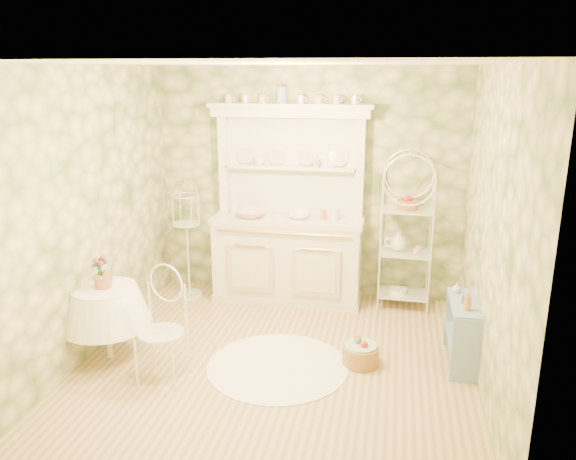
% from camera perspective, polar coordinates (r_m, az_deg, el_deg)
% --- Properties ---
extents(floor, '(3.60, 3.60, 0.00)m').
position_cam_1_polar(floor, '(5.44, -1.03, -13.19)').
color(floor, tan).
rests_on(floor, ground).
extents(ceiling, '(3.60, 3.60, 0.00)m').
position_cam_1_polar(ceiling, '(4.75, -1.19, 16.58)').
color(ceiling, white).
rests_on(ceiling, floor).
extents(wall_left, '(3.60, 3.60, 0.00)m').
position_cam_1_polar(wall_left, '(5.58, -19.52, 1.56)').
color(wall_left, beige).
rests_on(wall_left, floor).
extents(wall_right, '(3.60, 3.60, 0.00)m').
position_cam_1_polar(wall_right, '(4.89, 20.00, -0.41)').
color(wall_right, beige).
rests_on(wall_right, floor).
extents(wall_back, '(3.60, 3.60, 0.00)m').
position_cam_1_polar(wall_back, '(6.65, 2.14, 4.67)').
color(wall_back, beige).
rests_on(wall_back, floor).
extents(wall_front, '(3.60, 3.60, 0.00)m').
position_cam_1_polar(wall_front, '(3.28, -7.72, -7.43)').
color(wall_front, beige).
rests_on(wall_front, floor).
extents(kitchen_dresser, '(1.87, 0.61, 2.29)m').
position_cam_1_polar(kitchen_dresser, '(6.46, -0.02, 2.48)').
color(kitchen_dresser, white).
rests_on(kitchen_dresser, floor).
extents(bakers_rack, '(0.54, 0.40, 1.68)m').
position_cam_1_polar(bakers_rack, '(6.46, 11.88, -0.65)').
color(bakers_rack, white).
rests_on(bakers_rack, floor).
extents(side_shelf, '(0.33, 0.69, 0.57)m').
position_cam_1_polar(side_shelf, '(5.52, 17.24, -10.14)').
color(side_shelf, '#829EC2').
rests_on(side_shelf, floor).
extents(round_table, '(0.72, 0.72, 0.75)m').
position_cam_1_polar(round_table, '(5.60, -17.91, -8.80)').
color(round_table, white).
rests_on(round_table, floor).
extents(cafe_chair, '(0.45, 0.45, 0.81)m').
position_cam_1_polar(cafe_chair, '(5.09, -12.72, -10.62)').
color(cafe_chair, white).
rests_on(cafe_chair, floor).
extents(birdcage_stand, '(0.38, 0.38, 1.49)m').
position_cam_1_polar(birdcage_stand, '(6.74, -10.21, -0.71)').
color(birdcage_stand, white).
rests_on(birdcage_stand, floor).
extents(floor_basket, '(0.31, 0.31, 0.20)m').
position_cam_1_polar(floor_basket, '(5.39, 7.39, -12.41)').
color(floor_basket, '#A9753F').
rests_on(floor_basket, floor).
extents(lace_rug, '(1.40, 1.40, 0.01)m').
position_cam_1_polar(lace_rug, '(5.35, -1.05, -13.66)').
color(lace_rug, white).
rests_on(lace_rug, floor).
extents(bowl_floral, '(0.40, 0.40, 0.08)m').
position_cam_1_polar(bowl_floral, '(6.49, -3.78, 1.35)').
color(bowl_floral, white).
rests_on(bowl_floral, kitchen_dresser).
extents(bowl_white, '(0.32, 0.32, 0.08)m').
position_cam_1_polar(bowl_white, '(6.44, 1.12, 1.27)').
color(bowl_white, white).
rests_on(bowl_white, kitchen_dresser).
extents(cup_left, '(0.13, 0.13, 0.09)m').
position_cam_1_polar(cup_left, '(6.60, -2.90, 6.86)').
color(cup_left, white).
rests_on(cup_left, kitchen_dresser).
extents(cup_right, '(0.10, 0.10, 0.09)m').
position_cam_1_polar(cup_right, '(6.46, 2.88, 6.66)').
color(cup_right, white).
rests_on(cup_right, kitchen_dresser).
extents(potted_geranium, '(0.18, 0.15, 0.31)m').
position_cam_1_polar(potted_geranium, '(5.44, -18.47, -4.21)').
color(potted_geranium, '#3F7238').
rests_on(potted_geranium, round_table).
extents(bottle_amber, '(0.08, 0.08, 0.17)m').
position_cam_1_polar(bottle_amber, '(5.20, 17.80, -7.06)').
color(bottle_amber, '#C0692E').
rests_on(bottle_amber, side_shelf).
extents(bottle_blue, '(0.06, 0.06, 0.10)m').
position_cam_1_polar(bottle_blue, '(5.36, 17.30, -6.67)').
color(bottle_blue, '#829FC7').
rests_on(bottle_blue, side_shelf).
extents(bottle_glass, '(0.09, 0.09, 0.10)m').
position_cam_1_polar(bottle_glass, '(5.58, 16.77, -5.77)').
color(bottle_glass, silver).
rests_on(bottle_glass, side_shelf).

